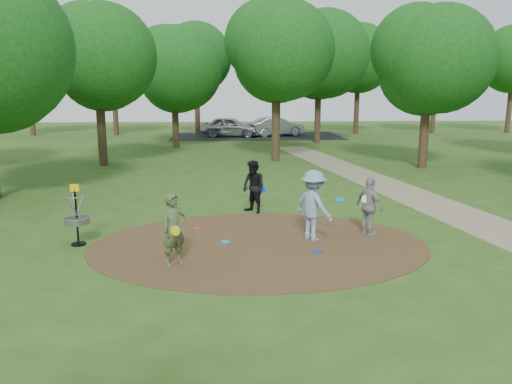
{
  "coord_description": "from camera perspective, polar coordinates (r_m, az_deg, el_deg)",
  "views": [
    {
      "loc": [
        -0.89,
        -11.89,
        3.78
      ],
      "look_at": [
        0.0,
        1.2,
        1.1
      ],
      "focal_mm": 35.0,
      "sensor_mm": 36.0,
      "label": 1
    }
  ],
  "objects": [
    {
      "name": "disc_ground_cyan",
      "position": [
        12.68,
        -3.56,
        -5.69
      ],
      "size": [
        0.22,
        0.22,
        0.02
      ],
      "primitive_type": "cylinder",
      "color": "#1A9AD4",
      "rests_on": "dirt_clearing"
    },
    {
      "name": "car_left",
      "position": [
        41.49,
        -2.91,
        7.45
      ],
      "size": [
        5.11,
        2.8,
        1.65
      ],
      "primitive_type": "imported",
      "rotation": [
        0.0,
        0.0,
        1.39
      ],
      "color": "#9C9DA3",
      "rests_on": "ground"
    },
    {
      "name": "player_walking_with_disc",
      "position": [
        15.52,
        -0.28,
        0.58
      ],
      "size": [
        0.99,
        1.02,
        1.65
      ],
      "color": "black",
      "rests_on": "ground"
    },
    {
      "name": "footpath",
      "position": [
        16.18,
        23.45,
        -2.92
      ],
      "size": [
        7.55,
        39.89,
        0.01
      ],
      "primitive_type": "cube",
      "rotation": [
        0.0,
        0.0,
        0.14
      ],
      "color": "#8C7A5B",
      "rests_on": "ground"
    },
    {
      "name": "player_waiting_with_disc",
      "position": [
        13.49,
        12.85,
        -1.62
      ],
      "size": [
        0.76,
        0.98,
        1.55
      ],
      "color": "#959598",
      "rests_on": "ground"
    },
    {
      "name": "player_throwing_with_disc",
      "position": [
        12.76,
        6.57,
        -1.54
      ],
      "size": [
        1.4,
        1.34,
        1.81
      ],
      "color": "#7C99B9",
      "rests_on": "ground"
    },
    {
      "name": "car_right",
      "position": [
        42.18,
        2.31,
        7.47
      ],
      "size": [
        5.06,
        3.23,
        1.57
      ],
      "primitive_type": "imported",
      "rotation": [
        0.0,
        0.0,
        1.93
      ],
      "color": "#9D9FA4",
      "rests_on": "ground"
    },
    {
      "name": "disc_ground_blue",
      "position": [
        12.01,
        7.02,
        -6.75
      ],
      "size": [
        0.22,
        0.22,
        0.02
      ],
      "primitive_type": "cylinder",
      "color": "#0C35CD",
      "rests_on": "dirt_clearing"
    },
    {
      "name": "disc_ground_red",
      "position": [
        13.91,
        -6.76,
        -4.18
      ],
      "size": [
        0.22,
        0.22,
        0.02
      ],
      "primitive_type": "cylinder",
      "color": "red",
      "rests_on": "dirt_clearing"
    },
    {
      "name": "player_observer_with_disc",
      "position": [
        11.03,
        -9.37,
        -4.25
      ],
      "size": [
        0.7,
        0.67,
        1.62
      ],
      "color": "#485B34",
      "rests_on": "ground"
    },
    {
      "name": "ground",
      "position": [
        12.51,
        0.37,
        -6.05
      ],
      "size": [
        100.0,
        100.0,
        0.0
      ],
      "primitive_type": "plane",
      "color": "#2D5119",
      "rests_on": "ground"
    },
    {
      "name": "dirt_clearing",
      "position": [
        12.51,
        0.37,
        -6.0
      ],
      "size": [
        8.4,
        8.4,
        0.02
      ],
      "primitive_type": "cylinder",
      "color": "#47301C",
      "rests_on": "ground"
    },
    {
      "name": "disc_golf_basket",
      "position": [
        13.04,
        -19.86,
        -2.03
      ],
      "size": [
        0.63,
        0.63,
        1.54
      ],
      "color": "black",
      "rests_on": "ground"
    },
    {
      "name": "tree_ring",
      "position": [
        21.33,
        4.52,
        15.31
      ],
      "size": [
        37.6,
        45.4,
        9.14
      ],
      "color": "#332316",
      "rests_on": "ground"
    },
    {
      "name": "parking_lot",
      "position": [
        42.16,
        0.07,
        6.41
      ],
      "size": [
        14.0,
        8.0,
        0.01
      ],
      "primitive_type": "cube",
      "color": "black",
      "rests_on": "ground"
    }
  ]
}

